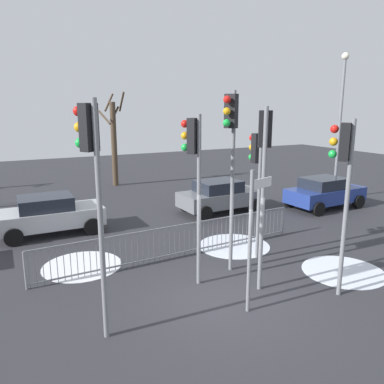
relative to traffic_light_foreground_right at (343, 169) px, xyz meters
The scene contains 17 objects.
ground_plane 4.25m from the traffic_light_foreground_right, 160.45° to the left, with size 60.00×60.00×0.00m, color #2D2D33.
traffic_light_foreground_right is the anchor object (origin of this frame).
traffic_light_rear_left 5.86m from the traffic_light_foreground_right, behind, with size 0.43×0.50×4.90m.
traffic_light_foreground_left 2.96m from the traffic_light_foreground_right, 125.27° to the left, with size 0.51×0.42×5.16m.
traffic_light_rear_right 3.65m from the traffic_light_foreground_right, 142.85° to the left, with size 0.44×0.50×4.55m.
traffic_light_mid_left 3.06m from the traffic_light_foreground_right, 95.78° to the left, with size 0.34×0.57×4.04m.
traffic_light_mid_right 1.90m from the traffic_light_foreground_right, 141.14° to the left, with size 0.43×0.50×4.74m.
direction_sign_post 2.80m from the traffic_light_foreground_right, behind, with size 0.76×0.29×3.38m.
pedestrian_guard_railing 5.50m from the traffic_light_foreground_right, 122.42° to the left, with size 9.05×0.53×1.07m.
car_silver_trailing 10.51m from the traffic_light_foreground_right, 125.28° to the left, with size 3.81×1.93×1.47m.
car_grey_near 8.56m from the traffic_light_foreground_right, 79.97° to the left, with size 3.88×2.08×1.47m.
car_blue_mid 9.29m from the traffic_light_foreground_right, 45.93° to the left, with size 3.88×2.08×1.47m.
street_lamp 11.12m from the traffic_light_foreground_right, 43.08° to the left, with size 0.36×0.36×7.29m.
bare_tree_left 16.21m from the traffic_light_foreground_right, 94.09° to the left, with size 1.42×1.34×5.58m.
snow_patch_kerb 5.22m from the traffic_light_foreground_right, 95.51° to the left, with size 2.46×2.46×0.01m, color silver.
snow_patch_island 3.61m from the traffic_light_foreground_right, 32.21° to the left, with size 2.36×2.36×0.01m, color silver.
snow_patch_verge 7.90m from the traffic_light_foreground_right, 139.27° to the left, with size 2.37×2.37×0.01m, color white.
Camera 1 is at (-4.79, -7.36, 4.73)m, focal length 35.69 mm.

